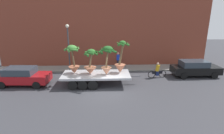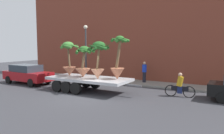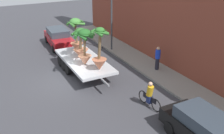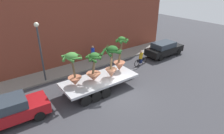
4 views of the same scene
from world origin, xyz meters
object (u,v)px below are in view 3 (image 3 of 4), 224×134
Objects in this scene: flatbed_trailer at (82,61)px; street_lamp at (112,14)px; potted_palm_extra at (99,54)px; potted_palm_middle at (81,44)px; pedestrian_near_gate at (158,58)px; cyclist at (150,96)px; potted_palm_rear at (76,35)px; trailing_car at (59,37)px; parked_car at (208,131)px; potted_palm_front at (85,46)px.

street_lamp reaches higher than flatbed_trailer.
potted_palm_extra is 0.59× the size of street_lamp.
pedestrian_near_gate is (2.71, 4.67, -0.91)m from potted_palm_middle.
street_lamp reaches higher than cyclist.
street_lamp is (-2.52, 3.75, 1.28)m from potted_palm_middle.
potted_palm_rear reaches higher than trailing_car.
pedestrian_near_gate is at bearing 138.15° from cyclist.
parked_car is 7.96m from pedestrian_near_gate.
parked_car is at bearing 12.97° from potted_palm_front.
potted_palm_front reaches higher than flatbed_trailer.
potted_palm_front is 9.08m from parked_car.
potted_palm_extra reaches higher than potted_palm_front.
pedestrian_near_gate is (0.12, 4.46, -1.04)m from potted_palm_extra.
cyclist is 1.07× the size of pedestrian_near_gate.
potted_palm_front is at bearing -9.73° from potted_palm_rear.
pedestrian_near_gate is 0.35× the size of street_lamp.
potted_palm_front is at bearing -45.71° from street_lamp.
potted_palm_rear is 0.88× the size of potted_palm_extra.
potted_palm_rear is 3.80m from street_lamp.
potted_palm_front is (2.90, -0.50, 0.10)m from potted_palm_rear.
potted_palm_middle is 4.69m from street_lamp.
flatbed_trailer is 6.27m from cyclist.
flatbed_trailer is 3.14× the size of potted_palm_middle.
potted_palm_middle reaches higher than flatbed_trailer.
potted_palm_rear is 1.54m from potted_palm_middle.
potted_palm_middle is 2.61m from potted_palm_extra.
pedestrian_near_gate reaches higher than flatbed_trailer.
potted_palm_extra is at bearing 4.49° from potted_palm_middle.
pedestrian_near_gate is (2.52, 4.69, 0.27)m from flatbed_trailer.
flatbed_trailer is 2.75× the size of potted_palm_rear.
flatbed_trailer is 2.76m from potted_palm_extra.
trailing_car is at bearing 178.95° from potted_palm_middle.
potted_palm_extra reaches higher than trailing_car.
potted_palm_rear is at bearing 179.60° from potted_palm_extra.
flatbed_trailer is at bearing -7.62° from potted_palm_middle.
cyclist is at bearing -14.51° from street_lamp.
parked_car is at bearing 9.79° from potted_palm_middle.
trailing_car is at bearing -132.83° from street_lamp.
street_lamp is (-5.23, -0.92, 2.19)m from pedestrian_near_gate.
potted_palm_rear reaches higher than flatbed_trailer.
potted_palm_rear is 0.54× the size of parked_car.
potted_palm_middle reaches higher than trailing_car.
potted_palm_extra reaches higher than pedestrian_near_gate.
trailing_car is 0.93× the size of street_lamp.
street_lamp is (-8.80, 2.28, 2.56)m from cyclist.
potted_palm_front is at bearing -11.18° from flatbed_trailer.
pedestrian_near_gate is at bearing 158.48° from parked_car.
cyclist reaches higher than flatbed_trailer.
cyclist is 3.85m from parked_car.
flatbed_trailer is 6.08m from trailing_car.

